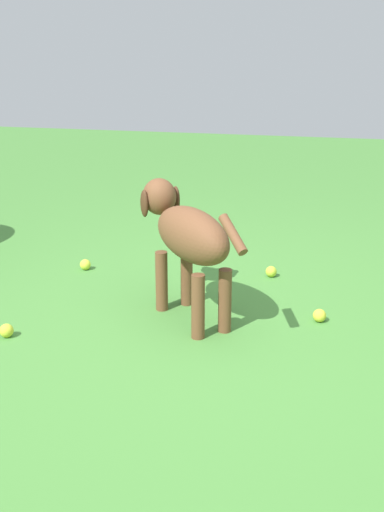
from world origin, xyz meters
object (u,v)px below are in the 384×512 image
object	(u,v)px
dog	(186,234)
tennis_ball_1	(7,331)
tennis_ball_0	(85,265)
tennis_ball_3	(319,315)
tennis_ball_2	(271,272)

from	to	relation	value
dog	tennis_ball_1	size ratio (longest dim) A/B	11.35
tennis_ball_0	tennis_ball_1	xyz separation A→B (m)	(-0.96, -0.01, 0.00)
tennis_ball_3	tennis_ball_1	bearing A→B (deg)	110.53
tennis_ball_1	dog	bearing A→B (deg)	-59.87
dog	tennis_ball_3	bearing A→B (deg)	-125.15
dog	tennis_ball_1	xyz separation A→B (m)	(-0.44, 0.76, -0.40)
tennis_ball_1	tennis_ball_3	distance (m)	1.52
tennis_ball_0	tennis_ball_3	bearing A→B (deg)	-106.67
dog	tennis_ball_2	distance (m)	0.86
dog	tennis_ball_0	world-z (taller)	dog
dog	tennis_ball_3	distance (m)	0.78
tennis_ball_2	tennis_ball_3	distance (m)	0.66
tennis_ball_0	tennis_ball_3	world-z (taller)	same
dog	tennis_ball_1	bearing A→B (deg)	77.21
tennis_ball_0	tennis_ball_1	bearing A→B (deg)	-179.34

